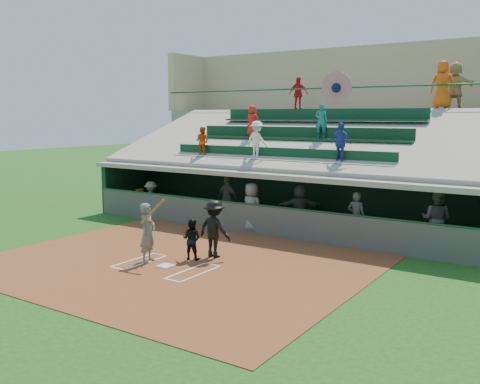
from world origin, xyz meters
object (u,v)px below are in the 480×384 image
Objects in this scene: home_plate at (165,266)px; white_table at (139,205)px; batter_at_plate at (148,232)px; water_cooler at (140,193)px; catcher at (192,239)px.

white_table is (-6.77, 5.94, 0.34)m from home_plate.
batter_at_plate is 2.57× the size of white_table.
home_plate is at bearing -7.31° from batter_at_plate.
white_table is at bearing 138.74° from home_plate.
water_cooler is at bearing 135.56° from batter_at_plate.
batter_at_plate is 1.58× the size of catcher.
white_table is 2.07× the size of water_cooler.
batter_at_plate is at bearing 172.69° from home_plate.
white_table is (-6.91, 4.89, -0.27)m from catcher.
catcher is at bearing -42.85° from white_table.
home_plate is 1.16m from batter_at_plate.
water_cooler reaches higher than white_table.
batter_at_plate is at bearing -44.44° from water_cooler.
water_cooler is at bearing 138.48° from home_plate.
white_table is at bearing 135.85° from batter_at_plate.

